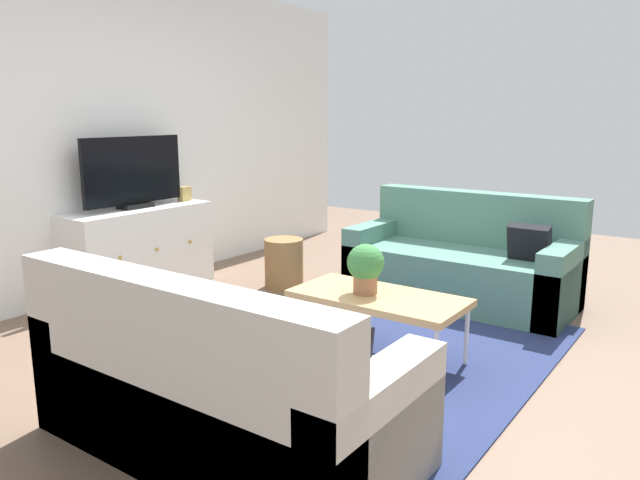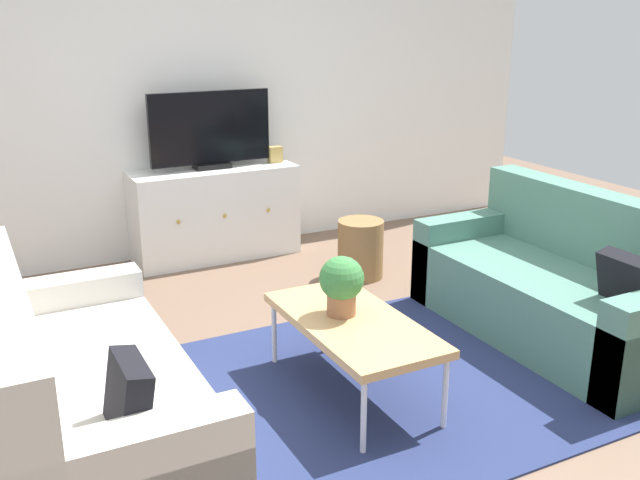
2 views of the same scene
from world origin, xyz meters
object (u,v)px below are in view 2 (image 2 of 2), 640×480
at_px(flat_screen_tv, 210,130).
at_px(wicker_basket, 361,249).
at_px(coffee_table, 353,325).
at_px(mantel_clock, 275,154).
at_px(potted_plant, 342,283).
at_px(tv_console, 215,213).
at_px(couch_left_side, 72,403).
at_px(couch_right_side, 563,290).

xyz_separation_m(flat_screen_tv, wicker_basket, (0.80, -0.96, -0.81)).
height_order(coffee_table, mantel_clock, mantel_clock).
xyz_separation_m(potted_plant, tv_console, (0.13, 2.34, -0.23)).
height_order(tv_console, wicker_basket, tv_console).
relative_size(couch_left_side, wicker_basket, 4.04).
height_order(couch_left_side, potted_plant, couch_left_side).
distance_m(potted_plant, flat_screen_tv, 2.40).
relative_size(couch_left_side, coffee_table, 1.66).
bearing_deg(couch_left_side, potted_plant, 1.53).
relative_size(couch_left_side, flat_screen_tv, 1.83).
xyz_separation_m(couch_left_side, couch_right_side, (2.87, 0.00, 0.00)).
height_order(couch_left_side, couch_right_side, same).
bearing_deg(couch_left_side, tv_console, 57.97).
bearing_deg(potted_plant, couch_left_side, -178.47).
bearing_deg(wicker_basket, couch_left_side, -147.91).
bearing_deg(wicker_basket, couch_right_side, -67.88).
relative_size(coffee_table, mantel_clock, 8.18).
xyz_separation_m(couch_left_side, coffee_table, (1.37, -0.05, 0.10)).
bearing_deg(mantel_clock, couch_left_side, -130.38).
bearing_deg(tv_console, wicker_basket, -49.49).
bearing_deg(tv_console, potted_plant, -93.29).
bearing_deg(tv_console, couch_left_side, -122.03).
distance_m(tv_console, wicker_basket, 1.24).
distance_m(couch_left_side, couch_right_side, 2.87).
height_order(mantel_clock, wicker_basket, mantel_clock).
distance_m(couch_right_side, tv_console, 2.75).
distance_m(couch_right_side, wicker_basket, 1.55).
distance_m(couch_left_side, flat_screen_tv, 2.91).
height_order(couch_left_side, tv_console, couch_left_side).
xyz_separation_m(coffee_table, potted_plant, (-0.02, 0.08, 0.20)).
xyz_separation_m(couch_left_side, potted_plant, (1.35, 0.04, 0.30)).
bearing_deg(coffee_table, flat_screen_tv, 87.35).
relative_size(couch_right_side, potted_plant, 5.66).
bearing_deg(wicker_basket, potted_plant, -123.81).
relative_size(potted_plant, mantel_clock, 2.39).
bearing_deg(couch_left_side, couch_right_side, 0.00).
relative_size(mantel_clock, wicker_basket, 0.30).
height_order(tv_console, mantel_clock, mantel_clock).
distance_m(couch_left_side, wicker_basket, 2.70).
bearing_deg(couch_right_side, potted_plant, 178.64).
bearing_deg(mantel_clock, wicker_basket, -74.03).
xyz_separation_m(coffee_table, flat_screen_tv, (0.11, 2.44, 0.64)).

